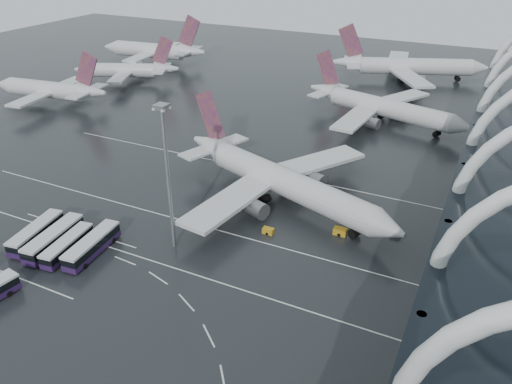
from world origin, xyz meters
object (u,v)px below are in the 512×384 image
at_px(jet_remote_west, 52,90).
at_px(gse_cart_belly_d, 396,232).
at_px(airliner_gate_c, 407,67).
at_px(bus_row_near_a, 36,233).
at_px(gse_cart_belly_a, 340,231).
at_px(bus_row_near_b, 54,238).
at_px(bus_row_near_c, 67,245).
at_px(floodlight_mast, 167,162).
at_px(gse_cart_belly_b, 362,204).
at_px(airliner_main, 279,180).
at_px(jet_remote_far, 155,51).
at_px(bus_row_near_d, 92,245).
at_px(gse_cart_belly_c, 268,231).
at_px(jet_remote_mid, 128,70).
at_px(airliner_gate_b, 381,107).

height_order(jet_remote_west, gse_cart_belly_d, jet_remote_west).
distance_m(airliner_gate_c, bus_row_near_a, 148.34).
bearing_deg(gse_cart_belly_a, bus_row_near_b, -149.33).
relative_size(bus_row_near_c, floodlight_mast, 0.45).
bearing_deg(gse_cart_belly_b, airliner_main, -162.10).
distance_m(jet_remote_far, gse_cart_belly_d, 151.70).
relative_size(jet_remote_far, bus_row_near_b, 3.41).
bearing_deg(bus_row_near_b, gse_cart_belly_b, -56.46).
bearing_deg(bus_row_near_d, airliner_gate_c, -17.01).
bearing_deg(floodlight_mast, gse_cart_belly_b, 47.49).
bearing_deg(airliner_gate_c, bus_row_near_c, -123.40).
xyz_separation_m(bus_row_near_b, bus_row_near_d, (7.83, 1.45, -0.07)).
bearing_deg(airliner_gate_c, gse_cart_belly_c, -111.73).
xyz_separation_m(bus_row_near_d, gse_cart_belly_d, (48.29, 30.65, -1.26)).
distance_m(jet_remote_far, gse_cart_belly_c, 141.44).
bearing_deg(gse_cart_belly_a, bus_row_near_c, -146.93).
height_order(gse_cart_belly_c, gse_cart_belly_d, gse_cart_belly_c).
bearing_deg(jet_remote_far, gse_cart_belly_c, 128.35).
distance_m(airliner_gate_c, bus_row_near_c, 146.71).
relative_size(bus_row_near_d, gse_cart_belly_d, 6.62).
bearing_deg(gse_cart_belly_b, jet_remote_mid, 152.84).
height_order(airliner_gate_c, bus_row_near_b, airliner_gate_c).
bearing_deg(jet_remote_far, bus_row_near_a, 110.26).
height_order(jet_remote_mid, bus_row_near_b, jet_remote_mid).
xyz_separation_m(jet_remote_mid, gse_cart_belly_d, (114.33, -62.01, -3.94)).
distance_m(jet_remote_west, floodlight_mast, 99.01).
xyz_separation_m(airliner_main, gse_cart_belly_d, (25.99, -2.40, -4.43)).
distance_m(airliner_gate_b, gse_cart_belly_b, 53.82).
bearing_deg(bus_row_near_b, floodlight_mast, -69.76).
distance_m(bus_row_near_d, gse_cart_belly_d, 57.21).
relative_size(jet_remote_far, gse_cart_belly_a, 19.18).
height_order(airliner_main, jet_remote_west, airliner_main).
relative_size(airliner_main, airliner_gate_b, 1.08).
bearing_deg(jet_remote_mid, jet_remote_far, -97.25).
xyz_separation_m(airliner_gate_c, bus_row_near_d, (-27.65, -141.38, -3.40)).
distance_m(bus_row_near_a, bus_row_near_c, 8.22).
height_order(floodlight_mast, gse_cart_belly_c, floodlight_mast).
xyz_separation_m(airliner_gate_b, jet_remote_far, (-103.96, 29.01, 0.76)).
bearing_deg(airliner_gate_b, jet_remote_mid, -164.34).
distance_m(jet_remote_far, bus_row_near_c, 140.73).
xyz_separation_m(floodlight_mast, gse_cart_belly_c, (13.93, 11.65, -16.73)).
distance_m(bus_row_near_b, bus_row_near_c, 3.66).
xyz_separation_m(jet_remote_mid, floodlight_mast, (77.93, -84.07, 12.82)).
height_order(jet_remote_mid, gse_cart_belly_d, jet_remote_mid).
bearing_deg(floodlight_mast, jet_remote_far, 127.49).
bearing_deg(gse_cart_belly_d, floodlight_mast, -148.77).
height_order(bus_row_near_c, gse_cart_belly_c, bus_row_near_c).
relative_size(bus_row_near_d, floodlight_mast, 0.50).
bearing_deg(bus_row_near_b, jet_remote_far, 21.72).
xyz_separation_m(airliner_gate_b, gse_cart_belly_d, (18.23, -60.76, -4.12)).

